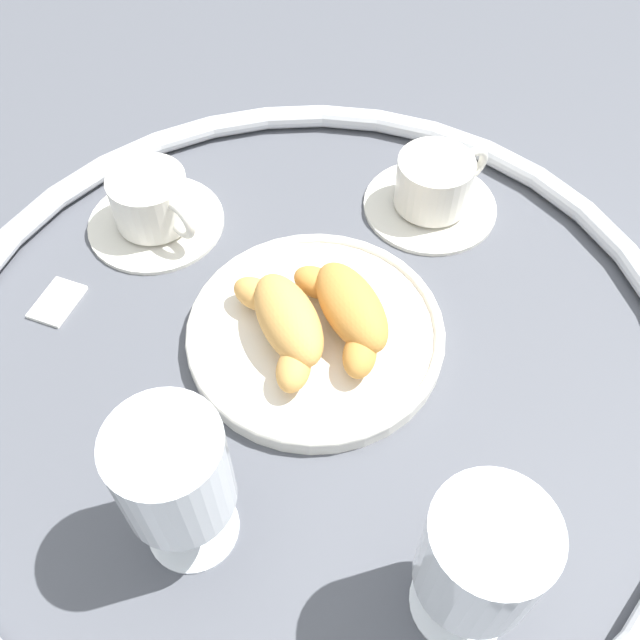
# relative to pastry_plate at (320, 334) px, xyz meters

# --- Properties ---
(ground_plane) EXTENTS (2.20, 2.20, 0.00)m
(ground_plane) POSITION_rel_pastry_plate_xyz_m (-0.02, 0.00, -0.01)
(ground_plane) COLOR #4C4F56
(table_chrome_rim) EXTENTS (0.67, 0.67, 0.02)m
(table_chrome_rim) POSITION_rel_pastry_plate_xyz_m (-0.02, 0.00, 0.00)
(table_chrome_rim) COLOR silver
(table_chrome_rim) RESTS_ON ground_plane
(pastry_plate) EXTENTS (0.23, 0.23, 0.02)m
(pastry_plate) POSITION_rel_pastry_plate_xyz_m (0.00, 0.00, 0.00)
(pastry_plate) COLOR silver
(pastry_plate) RESTS_ON ground_plane
(croissant_large) EXTENTS (0.12, 0.11, 0.04)m
(croissant_large) POSITION_rel_pastry_plate_xyz_m (0.01, -0.02, 0.03)
(croissant_large) COLOR #CC893D
(croissant_large) RESTS_ON pastry_plate
(croissant_small) EXTENTS (0.12, 0.11, 0.04)m
(croissant_small) POSITION_rel_pastry_plate_xyz_m (-0.01, 0.03, 0.03)
(croissant_small) COLOR #D6994C
(croissant_small) RESTS_ON pastry_plate
(coffee_cup_near) EXTENTS (0.14, 0.14, 0.06)m
(coffee_cup_near) POSITION_rel_pastry_plate_xyz_m (0.19, -0.07, 0.02)
(coffee_cup_near) COLOR silver
(coffee_cup_near) RESTS_ON ground_plane
(coffee_cup_far) EXTENTS (0.14, 0.14, 0.06)m
(coffee_cup_far) POSITION_rel_pastry_plate_xyz_m (0.10, 0.19, 0.02)
(coffee_cup_far) COLOR silver
(coffee_cup_far) RESTS_ON ground_plane
(juice_glass_left) EXTENTS (0.08, 0.08, 0.14)m
(juice_glass_left) POSITION_rel_pastry_plate_xyz_m (-0.19, 0.05, 0.08)
(juice_glass_left) COLOR white
(juice_glass_left) RESTS_ON ground_plane
(juice_glass_right) EXTENTS (0.08, 0.08, 0.14)m
(juice_glass_right) POSITION_rel_pastry_plate_xyz_m (-0.20, -0.15, 0.09)
(juice_glass_right) COLOR white
(juice_glass_right) RESTS_ON ground_plane
(sugar_packet) EXTENTS (0.05, 0.04, 0.01)m
(sugar_packet) POSITION_rel_pastry_plate_xyz_m (-0.02, 0.25, -0.01)
(sugar_packet) COLOR white
(sugar_packet) RESTS_ON ground_plane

